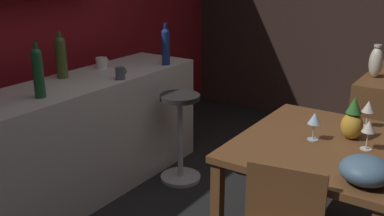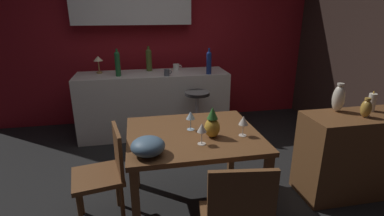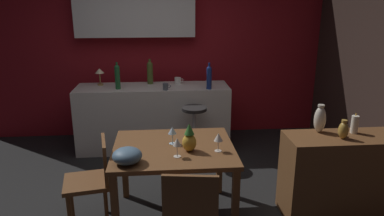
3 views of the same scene
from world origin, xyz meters
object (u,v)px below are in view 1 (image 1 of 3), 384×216
wine_bottle_olive (61,55)px  cup_slate (120,73)px  wine_glass_left (368,107)px  dining_table (324,156)px  cup_white (102,63)px  vase_ceramic_ivory (376,62)px  wine_bottle_cobalt (166,45)px  bar_stool (180,135)px  fruit_bowl (366,170)px  pineapple_centerpiece (352,121)px  wine_glass_center (369,127)px  wine_bottle_green (38,71)px  wine_glass_right (315,119)px

wine_bottle_olive → cup_slate: (0.21, -0.39, -0.13)m
wine_glass_left → wine_bottle_olive: (-0.65, 2.09, 0.20)m
dining_table → wine_glass_left: 0.47m
cup_white → vase_ceramic_ivory: 2.26m
wine_glass_left → wine_bottle_cobalt: 1.72m
bar_stool → cup_slate: 0.72m
cup_slate → wine_glass_left: bearing=-75.5°
bar_stool → wine_glass_left: size_ratio=4.27×
wine_glass_left → cup_white: bearing=97.1°
cup_white → wine_bottle_cobalt: bearing=-42.2°
wine_glass_left → fruit_bowl: (-0.79, -0.18, -0.06)m
wine_glass_left → bar_stool: bearing=93.5°
dining_table → cup_white: size_ratio=8.75×
dining_table → pineapple_centerpiece: 0.27m
dining_table → cup_white: 1.95m
wine_glass_center → wine_bottle_green: wine_bottle_green is taller
wine_bottle_cobalt → pineapple_centerpiece: bearing=-103.3°
wine_bottle_cobalt → wine_bottle_olive: bearing=154.0°
dining_table → wine_bottle_cobalt: wine_bottle_cobalt is taller
dining_table → wine_bottle_olive: 2.01m
wine_glass_right → wine_glass_center: wine_glass_center is taller
wine_glass_right → vase_ceramic_ivory: (1.41, -0.02, 0.08)m
fruit_bowl → cup_slate: size_ratio=2.33×
wine_bottle_cobalt → wine_bottle_green: bearing=174.9°
bar_stool → wine_glass_left: 1.48m
dining_table → wine_bottle_green: bearing=112.1°
wine_bottle_green → vase_ceramic_ivory: wine_bottle_green is taller
fruit_bowl → cup_white: (0.53, 2.25, 0.14)m
dining_table → cup_white: cup_white is taller
wine_bottle_olive → vase_ceramic_ivory: bearing=-48.8°
cup_slate → wine_glass_center: bearing=-87.8°
wine_glass_right → pineapple_centerpiece: 0.23m
vase_ceramic_ivory → pineapple_centerpiece: bearing=-172.7°
vase_ceramic_ivory → wine_glass_right: bearing=179.3°
bar_stool → fruit_bowl: size_ratio=2.98×
wine_glass_center → pineapple_centerpiece: pineapple_centerpiece is taller
cup_white → vase_ceramic_ivory: bearing=-55.9°
bar_stool → cup_white: size_ratio=5.81×
wine_bottle_olive → cup_white: 0.41m
fruit_bowl → vase_ceramic_ivory: (1.80, 0.37, 0.14)m
pineapple_centerpiece → wine_bottle_cobalt: size_ratio=0.74×
wine_glass_center → vase_ceramic_ivory: bearing=11.4°
dining_table → cup_slate: cup_slate is taller
wine_bottle_green → wine_glass_left: bearing=-59.3°
wine_glass_right → wine_bottle_cobalt: wine_bottle_cobalt is taller
wine_glass_left → fruit_bowl: 0.81m
wine_glass_center → fruit_bowl: bearing=-167.4°
wine_bottle_cobalt → wine_glass_right: bearing=-110.0°
vase_ceramic_ivory → wine_glass_left: bearing=-169.4°
fruit_bowl → wine_bottle_cobalt: bearing=63.7°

